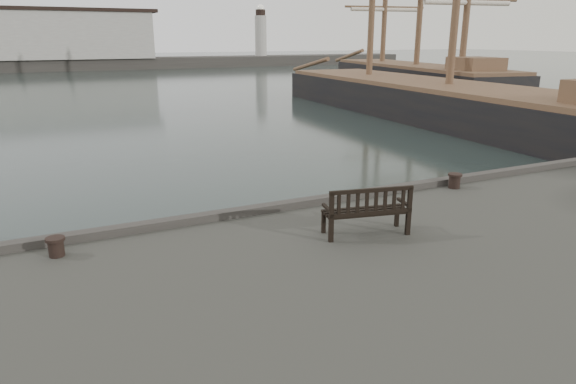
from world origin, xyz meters
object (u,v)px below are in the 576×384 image
bench (366,219)px  bollard_right (455,181)px  tall_ship_main (447,110)px  tall_ship_far (415,83)px  bollard_left (56,247)px

bench → bollard_right: size_ratio=4.66×
tall_ship_main → tall_ship_far: (11.46, 17.60, 0.12)m
bench → bollard_right: 4.66m
bench → tall_ship_far: size_ratio=0.06×
tall_ship_far → bollard_left: bearing=-126.7°
bollard_right → tall_ship_far: bearing=52.3°
bench → bollard_right: bench is taller
bench → tall_ship_main: size_ratio=0.05×
bollard_left → tall_ship_main: size_ratio=0.01×
tall_ship_far → tall_ship_main: bearing=-113.1°
bench → tall_ship_far: (31.31, 36.84, -1.05)m
bollard_left → tall_ship_far: bearing=43.3°
tall_ship_far → bench: bearing=-120.4°
bollard_left → tall_ship_far: (37.36, 35.21, -0.91)m
bench → bollard_right: bearing=36.1°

